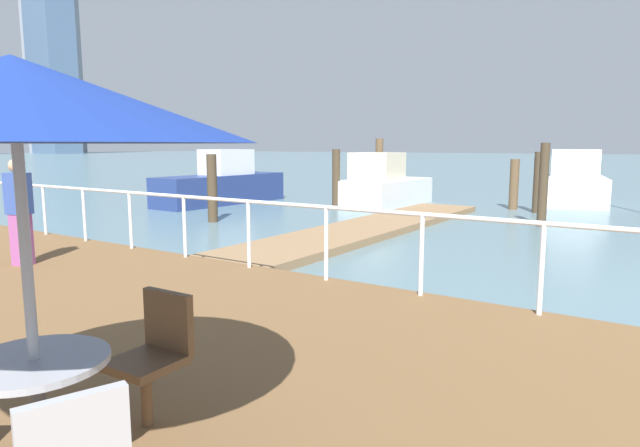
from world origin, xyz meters
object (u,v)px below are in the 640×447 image
(cafe_chair_0, at_px, (156,348))
(moored_boat_0, at_px, (574,184))
(moored_boat_3, at_px, (383,186))
(patio_umbrella, at_px, (14,100))
(moored_boat_2, at_px, (222,184))
(cafe_table_round, at_px, (35,372))
(pedestrian_0, at_px, (19,210))

(cafe_chair_0, bearing_deg, moored_boat_0, 1.56)
(moored_boat_3, relative_size, patio_umbrella, 1.69)
(cafe_chair_0, bearing_deg, moored_boat_2, 42.35)
(moored_boat_3, xyz_separation_m, patio_umbrella, (-17.38, -6.69, 1.81))
(moored_boat_0, distance_m, moored_boat_2, 14.08)
(moored_boat_0, bearing_deg, moored_boat_3, 128.04)
(moored_boat_3, bearing_deg, cafe_table_round, -158.95)
(patio_umbrella, bearing_deg, pedestrian_0, 62.97)
(moored_boat_2, height_order, moored_boat_3, moored_boat_2)
(cafe_table_round, xyz_separation_m, pedestrian_0, (2.96, 5.81, 0.22))
(moored_boat_2, height_order, cafe_chair_0, moored_boat_2)
(moored_boat_0, distance_m, patio_umbrella, 22.22)
(moored_boat_0, xyz_separation_m, pedestrian_0, (-19.18, 5.21, 0.53))
(moored_boat_0, relative_size, pedestrian_0, 2.87)
(pedestrian_0, bearing_deg, moored_boat_3, 3.49)
(moored_boat_3, bearing_deg, pedestrian_0, -176.51)
(moored_boat_0, bearing_deg, cafe_chair_0, -178.44)
(pedestrian_0, bearing_deg, cafe_chair_0, -110.07)
(moored_boat_0, relative_size, patio_umbrella, 1.94)
(moored_boat_3, bearing_deg, patio_umbrella, -158.95)
(pedestrian_0, bearing_deg, moored_boat_2, 29.77)
(moored_boat_2, distance_m, pedestrian_0, 13.12)
(moored_boat_3, xyz_separation_m, cafe_chair_0, (-16.53, -6.67, 0.19))
(moored_boat_2, relative_size, pedestrian_0, 3.46)
(patio_umbrella, xyz_separation_m, cafe_chair_0, (0.85, 0.02, -1.62))
(cafe_chair_0, bearing_deg, cafe_table_round, -178.61)
(moored_boat_0, distance_m, pedestrian_0, 19.88)
(moored_boat_3, distance_m, pedestrian_0, 14.45)
(moored_boat_2, distance_m, cafe_table_round, 18.91)
(cafe_table_round, relative_size, pedestrian_0, 0.47)
(moored_boat_0, height_order, moored_boat_3, moored_boat_0)
(pedestrian_0, bearing_deg, cafe_table_round, -117.03)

